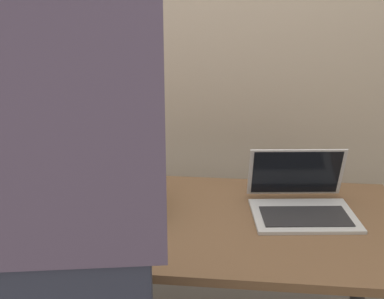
# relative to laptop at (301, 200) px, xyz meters

# --- Properties ---
(desk) EXTENTS (1.54, 0.75, 0.75)m
(desk) POSITION_rel_laptop_xyz_m (-0.41, -0.09, -0.15)
(desk) COLOR brown
(desk) RESTS_ON ground
(laptop) EXTENTS (0.39, 0.35, 0.21)m
(laptop) POSITION_rel_laptop_xyz_m (0.00, 0.00, 0.00)
(laptop) COLOR #B7BABC
(laptop) RESTS_ON desk
(beer_bottle_dark) EXTENTS (0.07, 0.07, 0.32)m
(beer_bottle_dark) POSITION_rel_laptop_xyz_m (-0.54, 0.00, 0.08)
(beer_bottle_dark) COLOR #472B14
(beer_bottle_dark) RESTS_ON desk
(beer_bottle_green) EXTENTS (0.07, 0.07, 0.29)m
(beer_bottle_green) POSITION_rel_laptop_xyz_m (-0.53, -0.13, 0.07)
(beer_bottle_green) COLOR #1E5123
(beer_bottle_green) RESTS_ON desk
(beer_bottle_brown) EXTENTS (0.08, 0.08, 0.28)m
(beer_bottle_brown) POSITION_rel_laptop_xyz_m (-0.64, -0.04, 0.06)
(beer_bottle_brown) COLOR brown
(beer_bottle_brown) RESTS_ON desk
(person_figure) EXTENTS (0.48, 0.34, 1.87)m
(person_figure) POSITION_rel_laptop_xyz_m (-0.61, -0.69, 0.17)
(person_figure) COLOR #2D3347
(person_figure) RESTS_ON ground
(coffee_mug) EXTENTS (0.11, 0.07, 0.10)m
(coffee_mug) POSITION_rel_laptop_xyz_m (-0.67, 0.15, 0.01)
(coffee_mug) COLOR #19598C
(coffee_mug) RESTS_ON desk
(back_wall) EXTENTS (6.00, 0.10, 2.60)m
(back_wall) POSITION_rel_laptop_xyz_m (-0.41, 0.63, 0.51)
(back_wall) COLOR tan
(back_wall) RESTS_ON ground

